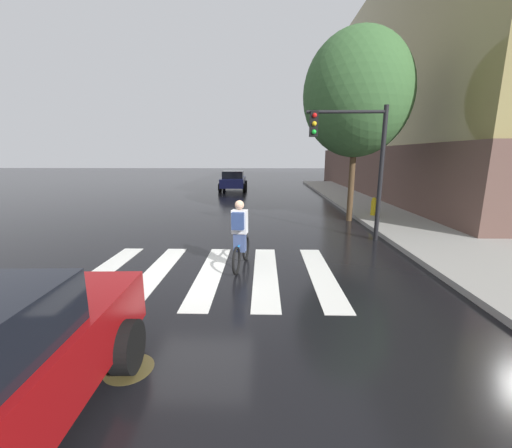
{
  "coord_description": "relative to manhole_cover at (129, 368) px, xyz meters",
  "views": [
    {
      "loc": [
        1.52,
        -6.94,
        2.72
      ],
      "look_at": [
        1.34,
        0.86,
        1.01
      ],
      "focal_mm": 22.08,
      "sensor_mm": 36.0,
      "label": 1
    }
  ],
  "objects": [
    {
      "name": "sedan_mid",
      "position": [
        -0.63,
        21.37,
        0.77
      ],
      "size": [
        2.1,
        4.38,
        1.5
      ],
      "color": "navy",
      "rests_on": "ground"
    },
    {
      "name": "street_tree_near",
      "position": [
        5.38,
        9.6,
        5.02
      ],
      "size": [
        4.18,
        4.18,
        7.44
      ],
      "color": "#4C3823",
      "rests_on": "ground"
    },
    {
      "name": "crosswalk_stripes",
      "position": [
        0.51,
        3.38,
        0.0
      ],
      "size": [
        5.72,
        3.84,
        0.01
      ],
      "color": "silver",
      "rests_on": "ground"
    },
    {
      "name": "cyclist",
      "position": [
        1.19,
        3.75,
        0.84
      ],
      "size": [
        0.39,
        1.7,
        1.69
      ],
      "color": "black",
      "rests_on": "ground"
    },
    {
      "name": "ground_plane",
      "position": [
        0.22,
        3.38,
        -0.0
      ],
      "size": [
        120.0,
        120.0,
        0.0
      ],
      "primitive_type": "plane",
      "color": "black"
    },
    {
      "name": "traffic_light_near",
      "position": [
        4.6,
        6.51,
        2.86
      ],
      "size": [
        2.47,
        0.28,
        4.2
      ],
      "color": "black",
      "rests_on": "ground"
    },
    {
      "name": "manhole_cover",
      "position": [
        0.0,
        0.0,
        0.0
      ],
      "size": [
        0.64,
        0.64,
        0.01
      ],
      "primitive_type": "cylinder",
      "color": "#473D1E",
      "rests_on": "ground"
    },
    {
      "name": "fire_hydrant",
      "position": [
        6.54,
        10.08,
        0.53
      ],
      "size": [
        0.33,
        0.22,
        0.78
      ],
      "color": "gold",
      "rests_on": "sidewalk"
    },
    {
      "name": "corner_building",
      "position": [
        16.81,
        19.07,
        6.46
      ],
      "size": [
        16.6,
        25.78,
        13.02
      ],
      "color": "brown",
      "rests_on": "ground"
    }
  ]
}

